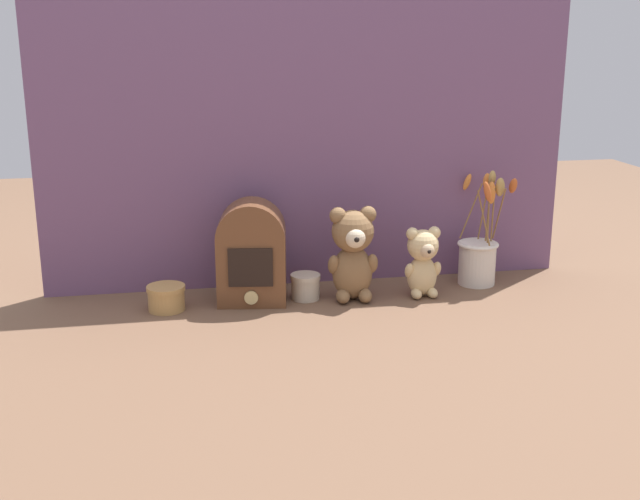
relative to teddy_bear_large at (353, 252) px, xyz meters
name	(u,v)px	position (x,y,z in m)	size (l,w,h in m)	color
ground_plane	(321,300)	(-0.08, 0.00, -0.13)	(4.00, 4.00, 0.00)	brown
backdrop_wall	(310,144)	(-0.08, 0.17, 0.26)	(1.46, 0.02, 0.79)	#704C70
teddy_bear_large	(353,252)	(0.00, 0.00, 0.00)	(0.14, 0.13, 0.25)	olive
teddy_bear_medium	(423,260)	(0.19, -0.01, -0.03)	(0.10, 0.10, 0.19)	#DBBC84
flower_vase	(479,254)	(0.38, 0.06, -0.04)	(0.16, 0.16, 0.32)	silver
vintage_radio	(252,252)	(-0.26, 0.03, 0.00)	(0.19, 0.15, 0.27)	brown
decorative_tin_tall	(166,298)	(-0.49, 0.00, -0.10)	(0.10, 0.10, 0.07)	tan
decorative_tin_short	(305,286)	(-0.12, 0.03, -0.10)	(0.08, 0.08, 0.07)	beige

